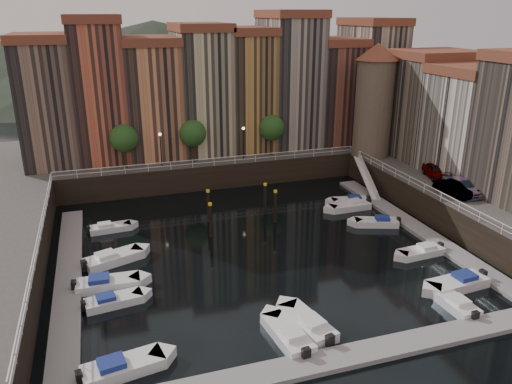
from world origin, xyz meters
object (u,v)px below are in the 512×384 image
object	(u,v)px
gangway	(367,176)
boat_left_2	(107,284)
car_a	(436,172)
boat_left_0	(121,368)
boat_left_1	(113,301)
car_b	(453,190)
corner_tower	(374,99)
car_c	(462,187)
mooring_pilings	(241,208)

from	to	relation	value
gangway	boat_left_2	size ratio (longest dim) A/B	1.62
car_a	gangway	bearing A→B (deg)	144.22
car_a	boat_left_0	bearing A→B (deg)	-137.31
gangway	boat_left_2	world-z (taller)	gangway
boat_left_1	car_b	world-z (taller)	car_b
boat_left_0	boat_left_2	size ratio (longest dim) A/B	1.01
corner_tower	car_a	xyz separation A→B (m)	(1.99, -10.58, -6.43)
car_a	car_b	xyz separation A→B (m)	(-1.88, -5.27, -0.08)
corner_tower	car_b	xyz separation A→B (m)	(0.11, -15.85, -6.50)
gangway	car_c	world-z (taller)	car_c
car_a	mooring_pilings	bearing A→B (deg)	-167.96
car_a	car_c	size ratio (longest dim) A/B	0.90
car_c	boat_left_0	bearing A→B (deg)	-155.31
boat_left_0	boat_left_1	size ratio (longest dim) A/B	1.17
car_b	corner_tower	bearing A→B (deg)	84.39
car_c	boat_left_2	bearing A→B (deg)	-171.73
corner_tower	gangway	bearing A→B (deg)	-122.80
boat_left_0	car_a	bearing A→B (deg)	17.57
gangway	car_a	size ratio (longest dim) A/B	1.84
corner_tower	boat_left_0	distance (m)	44.60
corner_tower	gangway	world-z (taller)	corner_tower
corner_tower	mooring_pilings	distance (m)	23.55
gangway	car_c	distance (m)	11.99
mooring_pilings	car_b	distance (m)	21.15
boat_left_1	boat_left_2	world-z (taller)	boat_left_2
corner_tower	car_c	distance (m)	16.90
boat_left_2	car_c	bearing A→B (deg)	6.89
mooring_pilings	boat_left_2	bearing A→B (deg)	-146.47
boat_left_0	car_b	distance (m)	35.47
gangway	car_b	world-z (taller)	car_b
gangway	corner_tower	bearing A→B (deg)	57.20
gangway	mooring_pilings	world-z (taller)	gangway
corner_tower	gangway	size ratio (longest dim) A/B	1.66
corner_tower	boat_left_1	bearing A→B (deg)	-147.81
car_a	corner_tower	bearing A→B (deg)	116.08
mooring_pilings	boat_left_2	size ratio (longest dim) A/B	1.43
gangway	boat_left_2	xyz separation A→B (m)	(-30.41, -13.67, -1.52)
gangway	boat_left_1	size ratio (longest dim) A/B	1.87
mooring_pilings	car_a	xyz separation A→B (m)	(21.87, -1.31, 2.12)
boat_left_0	boat_left_1	distance (m)	7.75
boat_left_2	car_c	xyz separation A→B (m)	(34.71, 2.63, 3.34)
car_a	boat_left_2	bearing A→B (deg)	-152.41
car_b	gangway	bearing A→B (deg)	98.84
gangway	car_b	size ratio (longest dim) A/B	1.98
corner_tower	boat_left_2	bearing A→B (deg)	-151.39
car_b	mooring_pilings	bearing A→B (deg)	155.80
boat_left_1	boat_left_2	distance (m)	2.62
boat_left_2	car_a	distance (m)	36.26
mooring_pilings	boat_left_2	distance (m)	16.16
corner_tower	car_b	bearing A→B (deg)	-89.62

